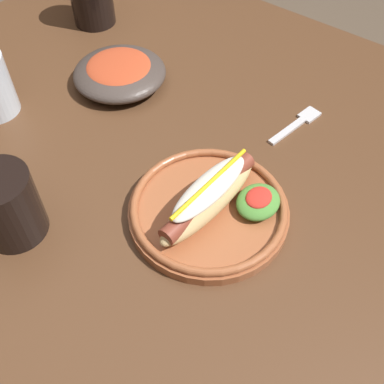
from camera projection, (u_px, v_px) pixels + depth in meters
The scene contains 6 objects.
ground_plane at pixel (145, 326), 1.34m from camera, with size 8.00×8.00×0.00m, color brown.
dining_table at pixel (117, 184), 0.84m from camera, with size 1.10×1.03×0.74m.
hot_dog_plate at pixel (211, 205), 0.66m from camera, with size 0.23×0.23×0.08m.
fork at pixel (298, 123), 0.80m from camera, with size 0.12×0.04×0.00m.
soda_cup at pixel (6, 206), 0.62m from camera, with size 0.09×0.09×0.11m, color black.
side_bowl at pixel (119, 72), 0.85m from camera, with size 0.17×0.17×0.05m.
Camera 1 is at (-0.35, -0.44, 1.29)m, focal length 43.38 mm.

